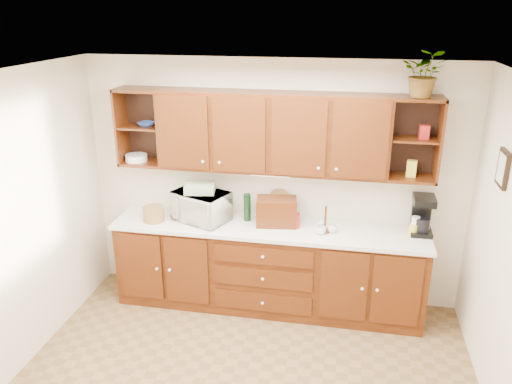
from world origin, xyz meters
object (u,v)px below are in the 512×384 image
at_px(coffee_maker, 422,215).
at_px(potted_plant, 425,73).
at_px(microwave, 201,206).
at_px(bread_box, 276,212).

bearing_deg(coffee_maker, potted_plant, -157.83).
height_order(microwave, coffee_maker, coffee_maker).
distance_m(microwave, bread_box, 0.80).
relative_size(microwave, coffee_maker, 1.45).
xyz_separation_m(bread_box, coffee_maker, (1.45, 0.08, 0.04)).
xyz_separation_m(microwave, coffee_maker, (2.25, 0.11, 0.03)).
distance_m(bread_box, coffee_maker, 1.45).
bearing_deg(coffee_maker, microwave, -176.29).
xyz_separation_m(coffee_maker, potted_plant, (-0.14, -0.05, 1.38)).
bearing_deg(bread_box, potted_plant, -6.29).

